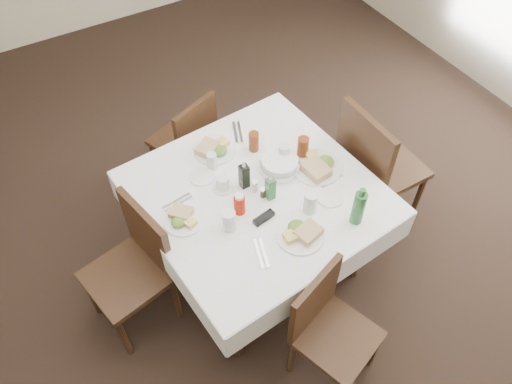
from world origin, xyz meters
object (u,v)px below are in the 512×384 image
chair_north (189,137)px  oil_cruet_dark (244,175)px  chair_south (327,323)px  dining_table (257,200)px  coffee_mug (223,183)px  ketchup_bottle (239,204)px  green_bottle (359,207)px  water_s (310,203)px  water_e (284,153)px  chair_east (374,163)px  oil_cruet_green (270,188)px  bread_basket (280,165)px  water_w (229,221)px  water_n (212,161)px  chair_west (137,261)px

chair_north → oil_cruet_dark: (0.00, -0.83, 0.38)m
chair_south → oil_cruet_dark: oil_cruet_dark is taller
dining_table → coffee_mug: 0.24m
ketchup_bottle → coffee_mug: bearing=89.3°
chair_south → green_bottle: bearing=39.7°
water_s → water_e: size_ratio=1.12×
dining_table → chair_east: chair_east is taller
oil_cruet_green → ketchup_bottle: bearing=-179.4°
chair_north → bread_basket: bread_basket is taller
chair_east → water_e: bearing=162.8°
ketchup_bottle → green_bottle: 0.66m
ketchup_bottle → chair_north: bearing=83.3°
water_w → green_bottle: green_bottle is taller
water_n → water_w: water_w is taller
dining_table → chair_east: size_ratio=1.39×
water_e → water_w: bearing=-152.2°
ketchup_bottle → oil_cruet_green: bearing=0.6°
chair_north → water_e: bearing=-67.9°
dining_table → oil_cruet_green: bearing=-62.1°
water_s → water_w: 0.47m
dining_table → water_s: water_s is taller
water_n → coffee_mug: (-0.02, -0.18, -0.02)m
chair_north → oil_cruet_dark: size_ratio=3.91×
chair_west → oil_cruet_dark: 0.80m
water_n → water_w: bearing=-105.7°
chair_west → oil_cruet_green: size_ratio=4.63×
chair_east → chair_west: size_ratio=1.12×
chair_south → green_bottle: size_ratio=3.14×
oil_cruet_green → bread_basket: bearing=44.0°
oil_cruet_dark → ketchup_bottle: 0.20m
chair_east → oil_cruet_dark: size_ratio=4.87×
water_w → chair_east: bearing=4.8°
water_e → coffee_mug: water_e is taller
dining_table → water_w: water_w is taller
chair_north → bread_basket: size_ratio=3.34×
water_e → oil_cruet_dark: size_ratio=0.61×
chair_south → coffee_mug: 0.99m
water_e → oil_cruet_dark: (-0.31, -0.05, 0.03)m
chair_north → water_n: bearing=-98.7°
chair_north → chair_east: size_ratio=0.80×
oil_cruet_dark → oil_cruet_green: size_ratio=1.06×
water_e → chair_west: bearing=-176.5°
chair_north → chair_east: chair_east is taller
dining_table → water_s: 0.37m
chair_west → water_s: size_ratio=6.43×
water_s → ketchup_bottle: (-0.35, 0.20, -0.00)m
water_s → water_w: (-0.45, 0.12, -0.00)m
chair_south → ketchup_bottle: 0.81m
chair_north → chair_west: size_ratio=0.90×
ketchup_bottle → chair_south: bearing=-79.6°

